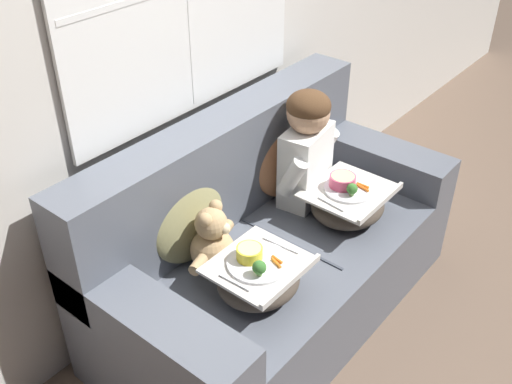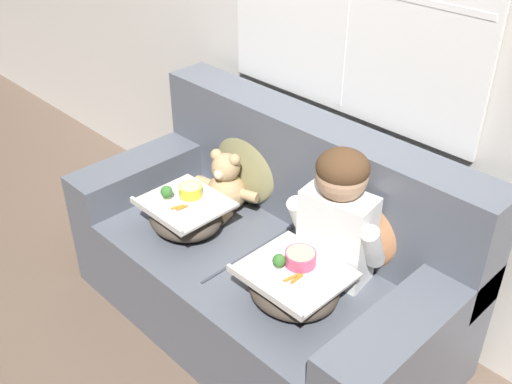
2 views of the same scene
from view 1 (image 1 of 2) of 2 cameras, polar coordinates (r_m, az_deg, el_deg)
name	(u,v)px [view 1 (image 1 of 2)]	position (r m, az deg, el deg)	size (l,w,h in m)	color
ground_plane	(278,309)	(2.99, 2.10, -11.07)	(14.00, 14.00, 0.00)	brown
wall_back_with_window	(182,24)	(2.59, -7.07, 15.59)	(8.00, 0.08, 2.60)	beige
couch	(268,250)	(2.79, 1.13, -5.55)	(1.76, 0.88, 0.94)	#565B66
throw_pillow_behind_child	(281,153)	(2.92, 2.44, 3.75)	(0.43, 0.21, 0.45)	#B2754C
throw_pillow_behind_teddy	(186,215)	(2.51, -6.69, -2.18)	(0.42, 0.20, 0.43)	#898456
child_figure	(307,143)	(2.79, 4.87, 4.71)	(0.42, 0.22, 0.57)	white
teddy_bear	(213,243)	(2.47, -4.12, -4.84)	(0.33, 0.24, 0.31)	tan
lap_tray_child	(348,202)	(2.81, 8.73, -0.96)	(0.38, 0.35, 0.23)	#473D33
lap_tray_teddy	(259,277)	(2.38, 0.24, -8.08)	(0.36, 0.33, 0.23)	#473D33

